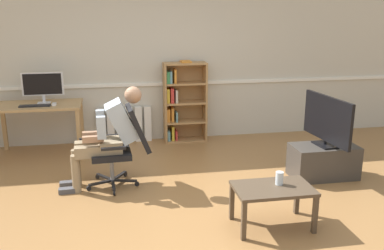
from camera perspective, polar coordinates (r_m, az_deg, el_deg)
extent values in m
plane|color=olive|center=(4.66, 0.05, -11.20)|extent=(18.00, 18.00, 0.00)
cube|color=beige|center=(6.83, -3.99, 9.20)|extent=(12.00, 0.10, 2.70)
cube|color=white|center=(6.82, -3.86, 5.55)|extent=(12.00, 0.03, 0.05)
cube|color=tan|center=(6.22, -14.98, -1.24)|extent=(0.06, 0.06, 0.72)
cube|color=tan|center=(6.79, -14.61, 0.19)|extent=(0.06, 0.06, 0.72)
cube|color=tan|center=(6.98, -23.95, -0.26)|extent=(0.06, 0.06, 0.72)
cube|color=tan|center=(6.49, -20.02, 2.49)|extent=(1.22, 0.68, 0.04)
cube|color=silver|center=(6.53, -19.28, 2.85)|extent=(0.18, 0.14, 0.01)
cube|color=silver|center=(6.54, -19.30, 3.36)|extent=(0.04, 0.02, 0.10)
cube|color=silver|center=(6.50, -19.47, 5.23)|extent=(0.58, 0.02, 0.33)
cube|color=black|center=(6.48, -19.48, 5.21)|extent=(0.53, 0.00, 0.30)
cube|color=black|center=(6.35, -20.40, 2.45)|extent=(0.42, 0.12, 0.02)
cube|color=white|center=(6.33, -18.05, 2.67)|extent=(0.06, 0.10, 0.03)
cube|color=#AD7F4C|center=(6.72, -3.69, 2.93)|extent=(0.03, 0.28, 1.27)
cube|color=#AD7F4C|center=(6.82, 1.74, 3.14)|extent=(0.03, 0.28, 1.27)
cube|color=#AD7F4C|center=(6.90, -1.14, 3.29)|extent=(0.65, 0.02, 1.27)
cube|color=#AD7F4C|center=(6.92, -0.93, -2.00)|extent=(0.62, 0.28, 0.03)
cube|color=#AD7F4C|center=(6.83, -0.94, 0.49)|extent=(0.62, 0.28, 0.03)
cube|color=#AD7F4C|center=(6.76, -0.95, 3.04)|extent=(0.62, 0.28, 0.03)
cube|color=#AD7F4C|center=(6.70, -0.96, 5.64)|extent=(0.62, 0.28, 0.03)
cube|color=#AD7F4C|center=(6.65, -0.98, 8.28)|extent=(0.62, 0.28, 0.03)
cube|color=#6699A3|center=(6.86, -3.20, -1.36)|extent=(0.04, 0.19, 0.16)
cube|color=orange|center=(6.78, -3.25, 1.37)|extent=(0.05, 0.19, 0.21)
cube|color=gold|center=(6.69, -3.28, 3.99)|extent=(0.04, 0.19, 0.22)
cube|color=#38844C|center=(6.63, -3.30, 6.43)|extent=(0.04, 0.19, 0.18)
cube|color=gold|center=(6.87, -2.64, -1.01)|extent=(0.04, 0.19, 0.23)
cube|color=orange|center=(6.79, -2.70, 1.47)|extent=(0.04, 0.19, 0.22)
cube|color=red|center=(6.69, -2.74, 4.05)|extent=(0.05, 0.19, 0.23)
cube|color=#6699A3|center=(6.64, -2.92, 6.47)|extent=(0.03, 0.19, 0.19)
cube|color=red|center=(6.89, -2.20, -1.30)|extent=(0.03, 0.19, 0.15)
cube|color=#6699A3|center=(6.78, -2.14, 1.16)|extent=(0.03, 0.19, 0.15)
cube|color=beige|center=(6.71, -2.15, 3.94)|extent=(0.03, 0.19, 0.20)
cube|color=orange|center=(6.65, -2.33, 6.61)|extent=(0.03, 0.19, 0.21)
cube|color=orange|center=(6.68, -0.83, 8.53)|extent=(0.16, 0.22, 0.02)
cube|color=white|center=(6.88, -12.09, -0.12)|extent=(0.11, 0.08, 0.57)
cube|color=white|center=(6.88, -10.87, -0.06)|extent=(0.11, 0.08, 0.57)
cube|color=white|center=(6.88, -9.64, 0.00)|extent=(0.11, 0.08, 0.57)
cube|color=white|center=(6.88, -8.42, 0.06)|extent=(0.11, 0.08, 0.57)
cube|color=white|center=(6.88, -7.20, 0.12)|extent=(0.11, 0.08, 0.57)
cube|color=white|center=(6.89, -5.98, 0.18)|extent=(0.11, 0.08, 0.57)
cube|color=black|center=(5.15, -10.55, -7.95)|extent=(0.05, 0.30, 0.02)
cylinder|color=black|center=(5.03, -10.43, -9.01)|extent=(0.03, 0.06, 0.06)
cube|color=black|center=(5.25, -9.05, -7.40)|extent=(0.30, 0.11, 0.02)
cylinder|color=black|center=(5.24, -7.42, -7.86)|extent=(0.06, 0.04, 0.06)
cube|color=black|center=(5.41, -9.78, -6.76)|extent=(0.19, 0.27, 0.02)
cylinder|color=black|center=(5.54, -8.93, -6.60)|extent=(0.05, 0.06, 0.06)
cube|color=black|center=(5.40, -11.66, -6.89)|extent=(0.22, 0.26, 0.02)
cylinder|color=black|center=(5.53, -12.60, -6.84)|extent=(0.05, 0.06, 0.06)
cube|color=black|center=(5.25, -12.18, -7.61)|extent=(0.29, 0.14, 0.02)
cylinder|color=black|center=(5.22, -13.72, -8.28)|extent=(0.06, 0.04, 0.06)
cylinder|color=gray|center=(5.23, -10.73, -5.70)|extent=(0.05, 0.05, 0.30)
cube|color=black|center=(5.17, -10.83, -3.78)|extent=(0.49, 0.49, 0.07)
cube|color=black|center=(5.10, -7.27, -0.40)|extent=(0.29, 0.45, 0.54)
cube|color=black|center=(5.37, -10.84, -1.41)|extent=(0.28, 0.06, 0.03)
cube|color=black|center=(4.88, -10.52, -3.14)|extent=(0.28, 0.06, 0.03)
cube|color=#937F60|center=(5.14, -10.89, -2.68)|extent=(0.28, 0.35, 0.14)
cube|color=#A3B2C1|center=(5.06, -9.44, 0.52)|extent=(0.40, 0.36, 0.52)
sphere|color=#A87A5B|center=(5.00, -7.94, 4.02)|extent=(0.20, 0.20, 0.20)
cube|color=black|center=(5.10, -14.08, -1.81)|extent=(0.15, 0.04, 0.02)
cube|color=#937F60|center=(5.24, -13.21, -2.80)|extent=(0.42, 0.15, 0.13)
cylinder|color=#937F60|center=(5.33, -15.30, -5.57)|extent=(0.10, 0.10, 0.46)
cube|color=#4C4C51|center=(5.40, -16.22, -7.60)|extent=(0.22, 0.10, 0.06)
cube|color=#937F60|center=(5.05, -13.18, -3.49)|extent=(0.42, 0.15, 0.13)
cylinder|color=#937F60|center=(5.14, -15.35, -6.36)|extent=(0.10, 0.10, 0.46)
cube|color=#4C4C51|center=(5.22, -16.30, -8.44)|extent=(0.22, 0.10, 0.06)
cube|color=#A3B2C1|center=(5.21, -12.23, 0.58)|extent=(0.10, 0.09, 0.26)
cube|color=#A87A5B|center=(5.19, -13.22, -1.23)|extent=(0.24, 0.08, 0.07)
cube|color=#A3B2C1|center=(4.90, -12.11, -0.35)|extent=(0.10, 0.09, 0.26)
cube|color=#A87A5B|center=(5.01, -13.19, -1.85)|extent=(0.24, 0.08, 0.07)
cube|color=#3D3833|center=(5.66, 17.26, -4.68)|extent=(0.82, 0.44, 0.42)
cube|color=black|center=(5.59, 17.44, -2.56)|extent=(0.23, 0.34, 0.02)
cylinder|color=black|center=(5.58, 17.47, -2.21)|extent=(0.04, 0.04, 0.05)
cube|color=black|center=(5.50, 17.72, 0.82)|extent=(0.14, 0.96, 0.56)
cube|color=#B7D1F9|center=(5.51, 17.91, 0.84)|extent=(0.10, 0.90, 0.52)
cube|color=#4C3D2D|center=(4.04, 6.99, -12.71)|extent=(0.04, 0.04, 0.38)
cube|color=#4C3D2D|center=(4.28, 16.22, -11.51)|extent=(0.04, 0.04, 0.38)
cube|color=#4C3D2D|center=(4.62, 13.95, -9.29)|extent=(0.04, 0.04, 0.38)
cube|color=#4C3D2D|center=(4.39, 5.38, -10.22)|extent=(0.04, 0.04, 0.38)
cube|color=#4C3D2D|center=(4.23, 10.86, -8.38)|extent=(0.76, 0.47, 0.03)
cylinder|color=silver|center=(4.27, 11.68, -7.02)|extent=(0.08, 0.08, 0.13)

